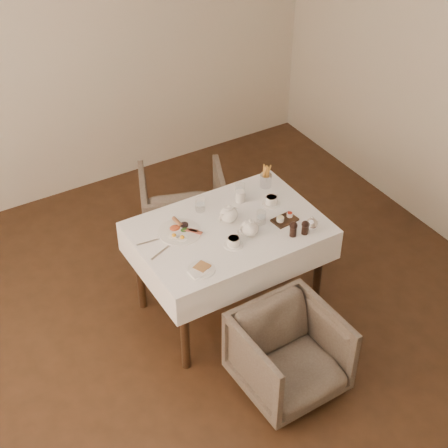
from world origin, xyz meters
name	(u,v)px	position (x,y,z in m)	size (l,w,h in m)	color
table	(229,240)	(0.26, 0.44, 0.64)	(1.28, 0.88, 0.75)	black
armchair_near	(289,355)	(0.22, -0.38, 0.29)	(0.62, 0.64, 0.58)	#4D4138
armchair_far	(183,208)	(0.37, 1.33, 0.31)	(0.67, 0.69, 0.63)	#4D4138
breakfast_plate	(179,231)	(-0.05, 0.56, 0.77)	(0.29, 0.29, 0.04)	white
side_plate	(201,270)	(-0.12, 0.15, 0.76)	(0.18, 0.18, 0.02)	white
teapot_centre	(229,213)	(0.29, 0.50, 0.82)	(0.17, 0.14, 0.14)	white
teapot_front	(250,227)	(0.34, 0.29, 0.82)	(0.17, 0.13, 0.13)	white
creamer	(240,196)	(0.49, 0.66, 0.80)	(0.07, 0.07, 0.08)	white
teacup_near	(234,242)	(0.19, 0.26, 0.78)	(0.13, 0.13, 0.06)	white
teacup_far	(271,201)	(0.66, 0.51, 0.78)	(0.13, 0.13, 0.06)	white
glass_left	(200,204)	(0.19, 0.71, 0.81)	(0.07, 0.07, 0.10)	silver
glass_mid	(261,217)	(0.48, 0.37, 0.80)	(0.07, 0.07, 0.09)	silver
glass_right	(240,190)	(0.52, 0.72, 0.81)	(0.07, 0.07, 0.10)	silver
condiment_board	(284,219)	(0.63, 0.30, 0.77)	(0.18, 0.13, 0.04)	black
pepper_mill_left	(293,229)	(0.58, 0.14, 0.81)	(0.06, 0.06, 0.11)	black
pepper_mill_right	(305,227)	(0.66, 0.12, 0.81)	(0.05, 0.05, 0.10)	black
silver_pot	(312,224)	(0.72, 0.12, 0.81)	(0.11, 0.09, 0.12)	white
fries_cup	(266,177)	(0.75, 0.72, 0.83)	(0.09, 0.09, 0.18)	silver
cutlery_fork	(150,241)	(-0.27, 0.57, 0.76)	(0.02, 0.19, 0.00)	silver
cutlery_knife	(162,252)	(-0.25, 0.44, 0.76)	(0.02, 0.20, 0.00)	silver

